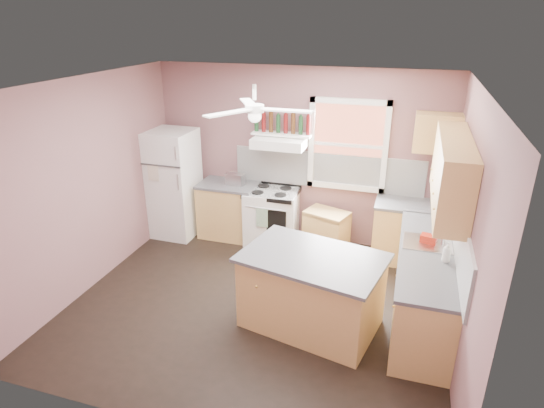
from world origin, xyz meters
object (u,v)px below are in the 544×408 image
(refrigerator, at_px, (173,184))
(island, at_px, (311,292))
(cart, at_px, (326,230))
(stove, at_px, (272,216))
(toaster, at_px, (235,179))

(refrigerator, height_order, island, refrigerator)
(refrigerator, relative_size, island, 1.18)
(cart, bearing_deg, refrigerator, -157.94)
(refrigerator, distance_m, cart, 2.56)
(refrigerator, height_order, stove, refrigerator)
(toaster, bearing_deg, stove, 5.79)
(refrigerator, distance_m, stove, 1.68)
(toaster, distance_m, stove, 0.82)
(stove, distance_m, island, 2.18)
(refrigerator, distance_m, toaster, 1.04)
(refrigerator, bearing_deg, stove, 6.67)
(stove, relative_size, cart, 1.37)
(stove, bearing_deg, island, -65.68)
(stove, bearing_deg, refrigerator, -178.85)
(refrigerator, xyz_separation_m, cart, (2.49, 0.16, -0.55))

